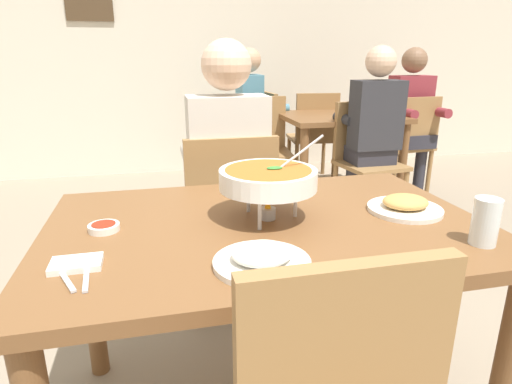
{
  "coord_description": "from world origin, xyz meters",
  "views": [
    {
      "loc": [
        -0.31,
        -1.19,
        1.24
      ],
      "look_at": [
        0.0,
        0.15,
        0.8
      ],
      "focal_mm": 29.97,
      "sensor_mm": 36.0,
      "label": 1
    }
  ],
  "objects_px": {
    "curry_bowl": "(268,179)",
    "patron_bg_left": "(373,124)",
    "rice_plate": "(262,258)",
    "chair_bg_window": "(263,143)",
    "chair_bg_right": "(409,140)",
    "patron_bg_middle": "(253,110)",
    "drink_glass": "(485,224)",
    "dining_table_main": "(267,253)",
    "chair_bg_corner": "(314,132)",
    "dining_table_far": "(339,130)",
    "chair_bg_middle": "(258,133)",
    "diner_main": "(227,165)",
    "patron_bg_right": "(411,113)",
    "chair_bg_left": "(364,153)",
    "chair_diner_main": "(229,214)",
    "appetizer_plate": "(405,206)",
    "sauce_dish": "(104,227)"
  },
  "relations": [
    {
      "from": "curry_bowl",
      "to": "patron_bg_left",
      "type": "distance_m",
      "value": 2.13
    },
    {
      "from": "rice_plate",
      "to": "chair_bg_window",
      "type": "distance_m",
      "value": 2.77
    },
    {
      "from": "chair_bg_right",
      "to": "patron_bg_left",
      "type": "xyz_separation_m",
      "value": [
        -0.63,
        -0.49,
        0.24
      ]
    },
    {
      "from": "chair_bg_right",
      "to": "patron_bg_middle",
      "type": "height_order",
      "value": "patron_bg_middle"
    },
    {
      "from": "drink_glass",
      "to": "chair_bg_right",
      "type": "distance_m",
      "value": 2.88
    },
    {
      "from": "dining_table_main",
      "to": "chair_bg_corner",
      "type": "distance_m",
      "value": 3.05
    },
    {
      "from": "curry_bowl",
      "to": "patron_bg_middle",
      "type": "xyz_separation_m",
      "value": [
        0.59,
        2.82,
        -0.13
      ]
    },
    {
      "from": "dining_table_far",
      "to": "chair_bg_middle",
      "type": "xyz_separation_m",
      "value": [
        -0.59,
        0.59,
        -0.11
      ]
    },
    {
      "from": "dining_table_main",
      "to": "chair_bg_corner",
      "type": "relative_size",
      "value": 1.48
    },
    {
      "from": "curry_bowl",
      "to": "dining_table_far",
      "type": "bearing_deg",
      "value": 61.24
    },
    {
      "from": "diner_main",
      "to": "patron_bg_left",
      "type": "height_order",
      "value": "same"
    },
    {
      "from": "diner_main",
      "to": "dining_table_main",
      "type": "bearing_deg",
      "value": -90.0
    },
    {
      "from": "rice_plate",
      "to": "patron_bg_right",
      "type": "xyz_separation_m",
      "value": [
        2.02,
        2.56,
        -0.02
      ]
    },
    {
      "from": "chair_bg_corner",
      "to": "dining_table_far",
      "type": "bearing_deg",
      "value": -85.46
    },
    {
      "from": "chair_bg_left",
      "to": "patron_bg_left",
      "type": "bearing_deg",
      "value": -78.15
    },
    {
      "from": "chair_bg_left",
      "to": "patron_bg_right",
      "type": "bearing_deg",
      "value": 34.73
    },
    {
      "from": "rice_plate",
      "to": "drink_glass",
      "type": "relative_size",
      "value": 1.85
    },
    {
      "from": "chair_diner_main",
      "to": "curry_bowl",
      "type": "distance_m",
      "value": 0.79
    },
    {
      "from": "curry_bowl",
      "to": "rice_plate",
      "type": "xyz_separation_m",
      "value": [
        -0.09,
        -0.3,
        -0.11
      ]
    },
    {
      "from": "patron_bg_right",
      "to": "dining_table_far",
      "type": "bearing_deg",
      "value": 179.45
    },
    {
      "from": "diner_main",
      "to": "chair_bg_left",
      "type": "relative_size",
      "value": 1.46
    },
    {
      "from": "diner_main",
      "to": "dining_table_far",
      "type": "bearing_deg",
      "value": 50.77
    },
    {
      "from": "appetizer_plate",
      "to": "dining_table_far",
      "type": "bearing_deg",
      "value": 71.12
    },
    {
      "from": "chair_bg_middle",
      "to": "patron_bg_middle",
      "type": "bearing_deg",
      "value": -144.89
    },
    {
      "from": "dining_table_main",
      "to": "chair_bg_middle",
      "type": "relative_size",
      "value": 1.48
    },
    {
      "from": "chair_bg_window",
      "to": "patron_bg_right",
      "type": "xyz_separation_m",
      "value": [
        1.35,
        -0.12,
        0.24
      ]
    },
    {
      "from": "diner_main",
      "to": "chair_bg_right",
      "type": "distance_m",
      "value": 2.42
    },
    {
      "from": "curry_bowl",
      "to": "chair_bg_right",
      "type": "distance_m",
      "value": 2.93
    },
    {
      "from": "chair_diner_main",
      "to": "rice_plate",
      "type": "xyz_separation_m",
      "value": [
        -0.08,
        -1.0,
        0.26
      ]
    },
    {
      "from": "drink_glass",
      "to": "patron_bg_right",
      "type": "height_order",
      "value": "patron_bg_right"
    },
    {
      "from": "curry_bowl",
      "to": "patron_bg_left",
      "type": "bearing_deg",
      "value": 53.58
    },
    {
      "from": "sauce_dish",
      "to": "patron_bg_left",
      "type": "height_order",
      "value": "patron_bg_left"
    },
    {
      "from": "chair_bg_right",
      "to": "chair_bg_window",
      "type": "distance_m",
      "value": 1.32
    },
    {
      "from": "chair_bg_corner",
      "to": "dining_table_main",
      "type": "bearing_deg",
      "value": -113.39
    },
    {
      "from": "chair_bg_corner",
      "to": "curry_bowl",
      "type": "bearing_deg",
      "value": -113.42
    },
    {
      "from": "chair_bg_left",
      "to": "patron_bg_middle",
      "type": "relative_size",
      "value": 0.69
    },
    {
      "from": "dining_table_main",
      "to": "chair_bg_right",
      "type": "distance_m",
      "value": 2.93
    },
    {
      "from": "chair_bg_right",
      "to": "appetizer_plate",
      "type": "bearing_deg",
      "value": -122.76
    },
    {
      "from": "rice_plate",
      "to": "patron_bg_left",
      "type": "distance_m",
      "value": 2.43
    },
    {
      "from": "dining_table_main",
      "to": "diner_main",
      "type": "relative_size",
      "value": 1.01
    },
    {
      "from": "sauce_dish",
      "to": "dining_table_far",
      "type": "xyz_separation_m",
      "value": [
        1.73,
        2.25,
        -0.14
      ]
    },
    {
      "from": "curry_bowl",
      "to": "chair_bg_left",
      "type": "relative_size",
      "value": 0.37
    },
    {
      "from": "patron_bg_left",
      "to": "chair_bg_middle",
      "type": "bearing_deg",
      "value": 118.35
    },
    {
      "from": "chair_bg_right",
      "to": "curry_bowl",
      "type": "bearing_deg",
      "value": -130.73
    },
    {
      "from": "chair_diner_main",
      "to": "drink_glass",
      "type": "height_order",
      "value": "chair_diner_main"
    },
    {
      "from": "curry_bowl",
      "to": "chair_bg_window",
      "type": "relative_size",
      "value": 0.37
    },
    {
      "from": "chair_diner_main",
      "to": "rice_plate",
      "type": "bearing_deg",
      "value": -94.84
    },
    {
      "from": "chair_bg_corner",
      "to": "appetizer_plate",
      "type": "bearing_deg",
      "value": -104.87
    },
    {
      "from": "dining_table_far",
      "to": "chair_bg_middle",
      "type": "distance_m",
      "value": 0.85
    },
    {
      "from": "chair_bg_middle",
      "to": "patron_bg_left",
      "type": "distance_m",
      "value": 1.32
    }
  ]
}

